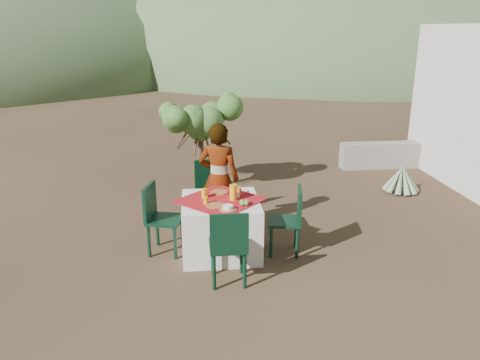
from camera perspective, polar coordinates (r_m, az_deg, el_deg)
name	(u,v)px	position (r m, az deg, el deg)	size (l,w,h in m)	color
ground	(259,240)	(6.83, 2.29, -7.30)	(160.00, 160.00, 0.00)	#342317
table	(221,226)	(6.33, -2.36, -5.65)	(1.30, 1.30, 0.76)	white
chair_far	(211,188)	(7.35, -3.61, -0.93)	(0.54, 0.54, 0.97)	black
chair_near	(229,244)	(5.48, -1.40, -7.83)	(0.44, 0.44, 0.96)	black
chair_left	(159,215)	(6.37, -9.86, -4.27)	(0.54, 0.54, 0.96)	black
chair_right	(290,217)	(6.30, 6.16, -4.56)	(0.49, 0.49, 0.92)	black
person	(219,179)	(6.84, -2.59, 0.17)	(0.60, 0.40, 1.65)	#8C6651
shrub_tree	(203,124)	(8.60, -4.55, 6.83)	(1.36, 1.33, 1.59)	#463223
agave	(401,180)	(9.20, 19.07, 0.05)	(0.66, 0.67, 0.71)	gray
stone_wall	(399,155)	(10.85, 18.83, 2.94)	(2.60, 0.35, 0.55)	gray
hill_near_right	(334,62)	(44.14, 11.40, 13.90)	(48.00, 48.00, 20.00)	#3B5831
hill_far_center	(163,54)	(58.27, -9.31, 14.94)	(60.00, 60.00, 24.00)	slate
hill_far_right	(445,55)	(59.66, 23.75, 13.77)	(36.00, 36.00, 14.00)	slate
plate_far	(219,192)	(6.45, -2.53, -1.50)	(0.24, 0.24, 0.01)	brown
plate_near	(215,205)	(5.98, -3.09, -3.11)	(0.23, 0.23, 0.01)	brown
glass_far	(204,193)	(6.26, -4.38, -1.61)	(0.08, 0.08, 0.12)	#F19F0F
glass_near	(206,200)	(6.04, -4.19, -2.48)	(0.06, 0.06, 0.10)	#F19F0F
juice_pitcher	(233,192)	(6.15, -0.83, -1.50)	(0.10, 0.10, 0.21)	#F19F0F
bowl_plate	(228,209)	(5.85, -1.48, -3.59)	(0.23, 0.23, 0.01)	brown
white_bowl	(228,207)	(5.84, -1.48, -3.31)	(0.13, 0.13, 0.05)	white
jar_left	(239,192)	(6.31, -0.11, -1.46)	(0.07, 0.07, 0.11)	#C86323
jar_right	(239,190)	(6.40, -0.18, -1.21)	(0.06, 0.06, 0.10)	#C86323
napkin_holder	(237,195)	(6.24, -0.37, -1.83)	(0.06, 0.04, 0.08)	white
fruit_cluster	(244,203)	(5.99, 0.53, -2.78)	(0.13, 0.12, 0.07)	#559335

